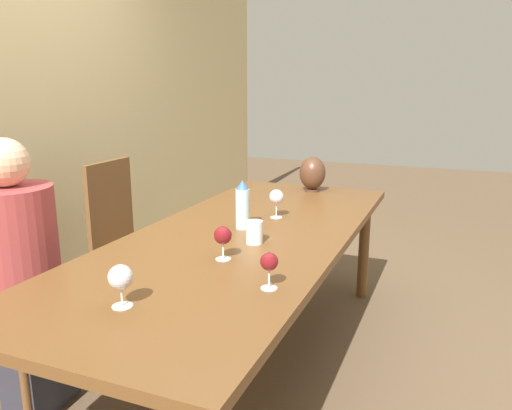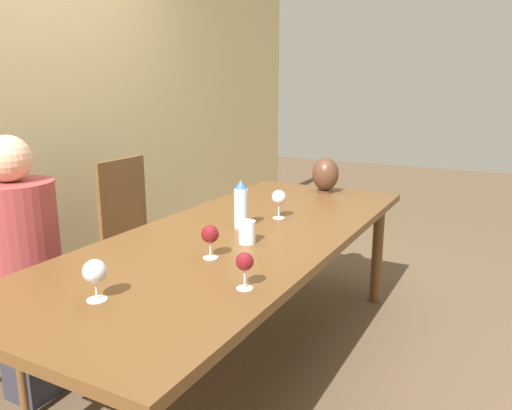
# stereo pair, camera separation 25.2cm
# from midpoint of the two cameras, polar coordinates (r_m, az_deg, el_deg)

# --- Properties ---
(ground_plane) EXTENTS (14.00, 14.00, 0.00)m
(ground_plane) POSITION_cam_midpoint_polar(r_m,az_deg,el_deg) (2.69, 0.91, -18.24)
(ground_plane) COLOR brown
(wall_back) EXTENTS (7.00, 0.06, 2.80)m
(wall_back) POSITION_cam_midpoint_polar(r_m,az_deg,el_deg) (3.26, -23.80, 12.15)
(wall_back) COLOR #CCB784
(wall_back) RESTS_ON ground_plane
(dining_table) EXTENTS (2.48, 0.98, 0.73)m
(dining_table) POSITION_cam_midpoint_polar(r_m,az_deg,el_deg) (2.41, 0.97, -4.73)
(dining_table) COLOR brown
(dining_table) RESTS_ON ground_plane
(water_bottle) EXTENTS (0.07, 0.07, 0.24)m
(water_bottle) POSITION_cam_midpoint_polar(r_m,az_deg,el_deg) (2.44, 1.22, -0.03)
(water_bottle) COLOR #ADCCD6
(water_bottle) RESTS_ON dining_table
(water_tumbler) EXTENTS (0.08, 0.08, 0.10)m
(water_tumbler) POSITION_cam_midpoint_polar(r_m,az_deg,el_deg) (2.23, 2.21, -3.15)
(water_tumbler) COLOR silver
(water_tumbler) RESTS_ON dining_table
(vase) EXTENTS (0.17, 0.17, 0.23)m
(vase) POSITION_cam_midpoint_polar(r_m,az_deg,el_deg) (3.30, 10.12, 3.43)
(vase) COLOR #4C2D1E
(vase) RESTS_ON dining_table
(wine_glass_0) EXTENTS (0.08, 0.08, 0.15)m
(wine_glass_0) POSITION_cam_midpoint_polar(r_m,az_deg,el_deg) (2.63, 5.37, 0.78)
(wine_glass_0) COLOR silver
(wine_glass_0) RESTS_ON dining_table
(wine_glass_1) EXTENTS (0.08, 0.08, 0.14)m
(wine_glass_1) POSITION_cam_midpoint_polar(r_m,az_deg,el_deg) (1.69, -13.91, -7.54)
(wine_glass_1) COLOR silver
(wine_glass_1) RESTS_ON dining_table
(wine_glass_2) EXTENTS (0.07, 0.07, 0.14)m
(wine_glass_2) POSITION_cam_midpoint_polar(r_m,az_deg,el_deg) (2.02, -1.74, -3.49)
(wine_glass_2) COLOR silver
(wine_glass_2) RESTS_ON dining_table
(wine_glass_3) EXTENTS (0.06, 0.06, 0.13)m
(wine_glass_3) POSITION_cam_midpoint_polar(r_m,az_deg,el_deg) (1.73, 2.89, -6.69)
(wine_glass_3) COLOR silver
(wine_glass_3) RESTS_ON dining_table
(chair_near) EXTENTS (0.44, 0.44, 0.98)m
(chair_near) POSITION_cam_midpoint_polar(r_m,az_deg,el_deg) (2.56, -23.65, -8.40)
(chair_near) COLOR brown
(chair_near) RESTS_ON ground_plane
(chair_far) EXTENTS (0.44, 0.44, 0.98)m
(chair_far) POSITION_cam_midpoint_polar(r_m,az_deg,el_deg) (3.14, -10.95, -3.43)
(chair_far) COLOR brown
(chair_far) RESTS_ON ground_plane
(person_near) EXTENTS (0.36, 0.36, 1.21)m
(person_near) POSITION_cam_midpoint_polar(r_m,az_deg,el_deg) (2.45, -22.59, -5.99)
(person_near) COLOR #2D2D38
(person_near) RESTS_ON ground_plane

